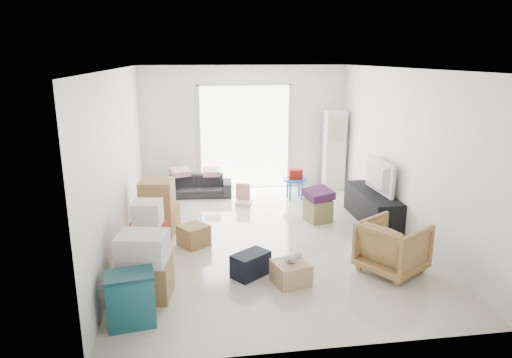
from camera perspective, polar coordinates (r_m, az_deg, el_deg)
The scene contains 21 objects.
room_shell at distance 7.16m, azimuth 1.44°, elevation 2.75°, with size 4.98×6.48×3.18m.
sliding_door at distance 10.08m, azimuth -1.40°, elevation 5.75°, with size 2.10×0.04×2.33m.
ac_tower at distance 10.24m, azimuth 9.76°, elevation 3.59°, with size 0.45×0.30×1.75m, color white.
tv_console at distance 8.46m, azimuth 14.32°, elevation -3.35°, with size 0.49×1.63×0.54m, color black.
television at distance 8.36m, azimuth 14.47°, elevation -1.13°, with size 1.03×0.60×0.14m, color black.
sofa at distance 9.75m, azimuth -7.49°, elevation -0.44°, with size 1.49×0.44×0.58m, color #27262C.
pillow_left at distance 9.70m, azimuth -9.47°, elevation 1.55°, with size 0.37×0.29×0.12m, color #F3B1C3.
pillow_right at distance 9.64m, azimuth -5.62°, elevation 1.57°, with size 0.32×0.26×0.11m, color #F3B1C3.
armchair at distance 6.56m, azimuth 16.74°, elevation -7.82°, with size 0.77×0.73×0.80m, color #9F7846.
storage_bins at distance 5.35m, azimuth -15.41°, elevation -14.25°, with size 0.58×0.45×0.61m.
box_stack_a at distance 5.81m, azimuth -13.79°, elevation -10.66°, with size 0.69×0.60×0.83m.
box_stack_b at distance 6.50m, azimuth -13.20°, elevation -7.47°, with size 0.60×0.56×0.99m.
box_stack_c at distance 7.79m, azimuth -12.18°, elevation -3.49°, with size 0.72×0.65×0.91m.
loose_box at distance 7.26m, azimuth -7.80°, elevation -7.01°, with size 0.40×0.40×0.33m, color olive.
duffel_bag at distance 6.26m, azimuth -0.68°, elevation -10.63°, with size 0.51×0.30×0.32m, color black.
ottoman at distance 8.29m, azimuth 7.75°, elevation -3.90°, with size 0.40×0.40×0.40m, color olive.
blanket at distance 8.20m, azimuth 7.82°, elevation -2.11°, with size 0.44×0.44×0.14m, color #4F2050.
kids_table at distance 9.46m, azimuth 4.88°, elevation 0.16°, with size 0.50×0.50×0.63m.
toy_walker at distance 9.16m, azimuth -1.58°, elevation -2.48°, with size 0.37×0.35×0.41m.
wood_crate at distance 6.10m, azimuth 4.38°, elevation -11.59°, with size 0.43×0.43×0.29m, color tan.
plush_bunny at distance 6.03m, azimuth 4.66°, elevation -9.83°, with size 0.25×0.15×0.12m.
Camera 1 is at (-1.18, -6.89, 2.88)m, focal length 32.00 mm.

